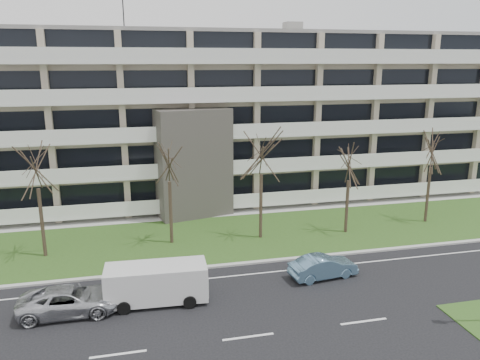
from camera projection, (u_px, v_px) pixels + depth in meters
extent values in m
plane|color=black|center=(248.00, 337.00, 22.21)|extent=(160.00, 160.00, 0.00)
cube|color=#2C4B19|center=(205.00, 238.00, 34.47)|extent=(90.00, 10.00, 0.06)
cube|color=#B2B2AD|center=(218.00, 266.00, 29.75)|extent=(90.00, 0.35, 0.12)
cube|color=#B2B2AD|center=(195.00, 215.00, 39.66)|extent=(90.00, 2.00, 0.08)
cube|color=white|center=(222.00, 277.00, 28.35)|extent=(90.00, 0.12, 0.01)
cube|color=#BCAC92|center=(183.00, 117.00, 44.42)|extent=(60.00, 12.00, 15.00)
cube|color=gray|center=(181.00, 33.00, 42.52)|extent=(60.50, 12.50, 0.30)
cube|color=#4C4742|center=(194.00, 164.00, 38.56)|extent=(6.39, 3.69, 9.00)
cube|color=black|center=(195.00, 193.00, 38.99)|extent=(4.92, 1.19, 3.50)
cylinder|color=black|center=(123.00, 11.00, 40.97)|extent=(0.10, 0.10, 3.50)
cube|color=black|center=(193.00, 189.00, 40.07)|extent=(58.00, 0.10, 1.80)
cube|color=white|center=(195.00, 208.00, 39.80)|extent=(58.00, 1.40, 0.22)
cube|color=white|center=(196.00, 203.00, 39.04)|extent=(58.00, 0.08, 1.00)
cube|color=black|center=(192.00, 154.00, 39.33)|extent=(58.00, 0.10, 1.80)
cube|color=white|center=(194.00, 173.00, 39.06)|extent=(58.00, 1.40, 0.22)
cube|color=white|center=(195.00, 168.00, 38.30)|extent=(58.00, 0.08, 1.00)
cube|color=black|center=(191.00, 119.00, 38.59)|extent=(58.00, 0.10, 1.80)
cube|color=white|center=(193.00, 138.00, 38.32)|extent=(58.00, 1.40, 0.22)
cube|color=white|center=(194.00, 132.00, 37.56)|extent=(58.00, 0.08, 1.00)
cube|color=black|center=(190.00, 82.00, 37.84)|extent=(58.00, 0.10, 1.80)
cube|color=white|center=(192.00, 101.00, 37.57)|extent=(58.00, 1.40, 0.22)
cube|color=white|center=(193.00, 94.00, 36.81)|extent=(58.00, 0.08, 1.00)
cube|color=black|center=(189.00, 43.00, 37.10)|extent=(58.00, 0.10, 1.80)
cube|color=white|center=(191.00, 62.00, 36.83)|extent=(58.00, 1.40, 0.22)
cube|color=white|center=(192.00, 55.00, 36.07)|extent=(58.00, 0.08, 1.00)
imported|color=#B6B8BE|center=(70.00, 301.00, 24.16)|extent=(5.11, 2.40, 1.41)
imported|color=#658FB0|center=(323.00, 267.00, 28.18)|extent=(4.31, 1.97, 1.37)
cube|color=silver|center=(156.00, 282.00, 25.18)|extent=(5.49, 2.26, 1.90)
cube|color=black|center=(156.00, 273.00, 25.05)|extent=(5.09, 2.09, 0.70)
cube|color=silver|center=(204.00, 281.00, 25.67)|extent=(0.44, 1.92, 1.20)
cylinder|color=black|center=(124.00, 308.00, 24.13)|extent=(0.71, 0.28, 0.70)
cylinder|color=black|center=(126.00, 290.00, 26.04)|extent=(0.71, 0.28, 0.70)
cylinder|color=black|center=(190.00, 302.00, 24.72)|extent=(0.71, 0.28, 0.70)
cylinder|color=black|center=(187.00, 285.00, 26.63)|extent=(0.71, 0.28, 0.70)
cylinder|color=#382B21|center=(42.00, 223.00, 30.78)|extent=(0.24, 0.24, 4.72)
cylinder|color=#382B21|center=(171.00, 213.00, 33.07)|extent=(0.24, 0.24, 4.57)
cylinder|color=#382B21|center=(261.00, 207.00, 34.04)|extent=(0.24, 0.24, 4.83)
cylinder|color=#382B21|center=(347.00, 207.00, 35.23)|extent=(0.24, 0.24, 4.09)
cylinder|color=#382B21|center=(428.00, 195.00, 37.50)|extent=(0.24, 0.24, 4.56)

